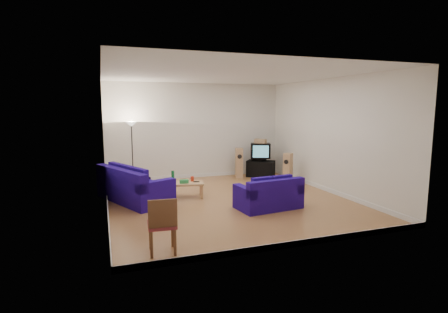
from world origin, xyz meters
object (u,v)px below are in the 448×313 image
object	(u,v)px
coffee_table	(182,184)
tv_stand	(261,169)
sofa_three_seat	(132,189)
sofa_loveseat	(269,197)
television	(260,151)

from	to	relation	value
coffee_table	tv_stand	distance (m)	3.70
sofa_three_seat	sofa_loveseat	xyz separation A→B (m)	(3.03, -1.76, -0.04)
sofa_loveseat	television	size ratio (longest dim) A/B	1.99
sofa_three_seat	television	world-z (taller)	television
sofa_loveseat	tv_stand	world-z (taller)	sofa_loveseat
coffee_table	tv_stand	world-z (taller)	tv_stand
sofa_loveseat	coffee_table	size ratio (longest dim) A/B	1.31
tv_stand	television	world-z (taller)	television
tv_stand	television	distance (m)	0.64
coffee_table	television	size ratio (longest dim) A/B	1.52
sofa_loveseat	tv_stand	distance (m)	3.87
sofa_three_seat	tv_stand	bearing A→B (deg)	87.58
sofa_three_seat	television	distance (m)	4.85
sofa_three_seat	television	size ratio (longest dim) A/B	3.12
coffee_table	tv_stand	size ratio (longest dim) A/B	1.31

